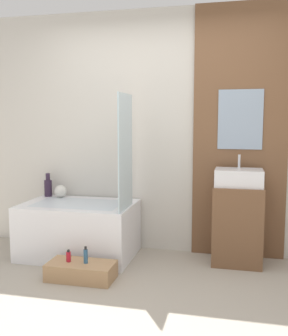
% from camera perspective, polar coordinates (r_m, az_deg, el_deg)
% --- Properties ---
extents(ground_plane, '(12.00, 12.00, 0.00)m').
position_cam_1_polar(ground_plane, '(3.09, -3.40, -20.60)').
color(ground_plane, '#A39989').
extents(wall_tiled_back, '(4.20, 0.06, 2.60)m').
position_cam_1_polar(wall_tiled_back, '(4.28, 2.53, 5.20)').
color(wall_tiled_back, beige).
rests_on(wall_tiled_back, ground_plane).
extents(wall_wood_accent, '(0.95, 0.04, 2.60)m').
position_cam_1_polar(wall_wood_accent, '(4.16, 13.74, 5.04)').
color(wall_wood_accent, brown).
rests_on(wall_wood_accent, ground_plane).
extents(bathtub, '(1.16, 0.76, 0.56)m').
position_cam_1_polar(bathtub, '(4.25, -9.42, -8.78)').
color(bathtub, white).
rests_on(bathtub, ground_plane).
extents(glass_shower_screen, '(0.01, 0.47, 1.12)m').
position_cam_1_polar(glass_shower_screen, '(3.81, -2.72, 2.34)').
color(glass_shower_screen, silver).
rests_on(glass_shower_screen, bathtub).
extents(wooden_step_bench, '(0.60, 0.30, 0.15)m').
position_cam_1_polar(wooden_step_bench, '(3.71, -9.09, -14.53)').
color(wooden_step_bench, '#A87F56').
rests_on(wooden_step_bench, ground_plane).
extents(vanity_cabinet, '(0.48, 0.41, 0.78)m').
position_cam_1_polar(vanity_cabinet, '(4.07, 13.40, -8.03)').
color(vanity_cabinet, brown).
rests_on(vanity_cabinet, ground_plane).
extents(sink, '(0.46, 0.33, 0.31)m').
position_cam_1_polar(sink, '(3.97, 13.59, -1.36)').
color(sink, white).
rests_on(sink, vanity_cabinet).
extents(vase_tall_dark, '(0.09, 0.09, 0.27)m').
position_cam_1_polar(vase_tall_dark, '(4.62, -13.74, -2.68)').
color(vase_tall_dark, '#2D1E33').
rests_on(vase_tall_dark, bathtub).
extents(vase_round_light, '(0.14, 0.14, 0.14)m').
position_cam_1_polar(vase_round_light, '(4.54, -12.02, -3.32)').
color(vase_round_light, silver).
rests_on(vase_round_light, bathtub).
extents(bottle_soap_primary, '(0.04, 0.04, 0.11)m').
position_cam_1_polar(bottle_soap_primary, '(3.71, -10.90, -12.48)').
color(bottle_soap_primary, '#B21928').
rests_on(bottle_soap_primary, wooden_step_bench).
extents(bottle_soap_secondary, '(0.04, 0.04, 0.15)m').
position_cam_1_polar(bottle_soap_secondary, '(3.64, -8.46, -12.48)').
color(bottle_soap_secondary, '#2D567A').
rests_on(bottle_soap_secondary, wooden_step_bench).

